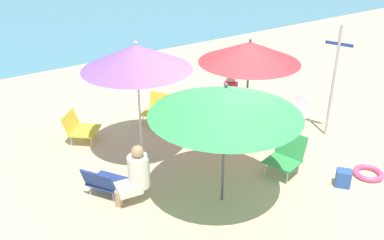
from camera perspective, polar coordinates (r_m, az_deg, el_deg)
name	(u,v)px	position (r m, az deg, el deg)	size (l,w,h in m)	color
ground_plane	(242,159)	(7.66, 6.82, -5.25)	(40.00, 40.00, 0.00)	#CCB789
sea_water	(24,15)	(20.47, -21.70, 13.09)	(40.00, 16.00, 0.01)	teal
umbrella_purple	(136,57)	(7.06, -7.53, 8.44)	(1.86, 1.86, 2.11)	silver
umbrella_red	(250,52)	(7.56, 7.79, 9.08)	(1.82, 1.82, 2.03)	#4C4C51
umbrella_green	(226,101)	(5.80, 4.56, 2.57)	(2.17, 2.17, 1.92)	#4C4C51
beach_chair_a	(79,127)	(8.35, -15.04, -0.94)	(0.79, 0.79, 0.57)	gold
beach_chair_b	(158,108)	(8.83, -4.65, 1.64)	(0.70, 0.70, 0.60)	gold
beach_chair_c	(103,181)	(6.67, -11.88, -8.10)	(0.72, 0.72, 0.53)	navy
beach_chair_d	(184,110)	(8.72, -1.08, 1.30)	(0.58, 0.62, 0.59)	white
beach_chair_e	(286,154)	(7.23, 12.64, -4.53)	(0.69, 0.65, 0.68)	#33934C
beach_chair_f	(295,111)	(9.02, 13.77, 1.21)	(0.66, 0.63, 0.56)	white
person_a	(136,174)	(6.38, -7.60, -7.24)	(0.56, 0.37, 0.94)	silver
person_b	(231,94)	(9.12, 5.26, 3.54)	(0.53, 0.50, 0.97)	#DB3866
warning_sign	(336,66)	(8.31, 18.88, 6.90)	(0.21, 0.49, 2.19)	#ADADB2
swim_ring	(368,173)	(7.72, 22.72, -6.64)	(0.50, 0.50, 0.09)	#E54C7F
beach_bag	(343,178)	(7.25, 19.76, -7.41)	(0.23, 0.20, 0.28)	#2D519E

